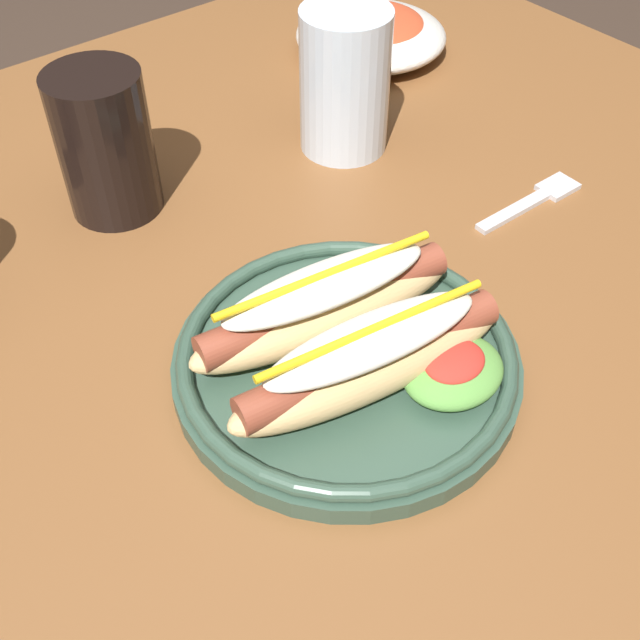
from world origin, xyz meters
name	(u,v)px	position (x,y,z in m)	size (l,w,h in m)	color
dining_table	(288,368)	(0.00, 0.00, 0.64)	(1.14, 0.98, 0.74)	brown
hot_dog_plate	(351,348)	(-0.02, -0.10, 0.77)	(0.25, 0.25, 0.08)	#334C3D
fork	(535,200)	(0.24, -0.05, 0.74)	(0.12, 0.03, 0.00)	silver
soda_cup	(105,144)	(-0.05, 0.18, 0.80)	(0.08, 0.08, 0.13)	black
water_cup	(345,82)	(0.17, 0.13, 0.81)	(0.08, 0.08, 0.14)	silver
side_bowl	(371,33)	(0.32, 0.25, 0.76)	(0.17, 0.17, 0.05)	silver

